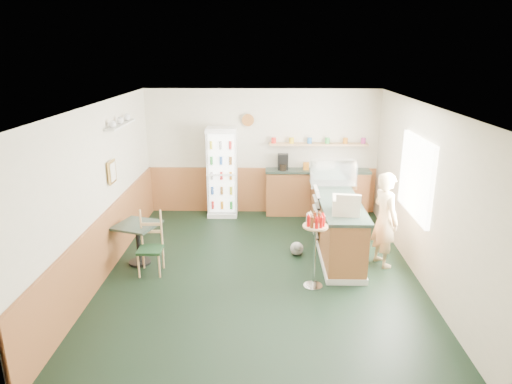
{
  "coord_description": "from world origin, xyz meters",
  "views": [
    {
      "loc": [
        0.08,
        -6.71,
        3.47
      ],
      "look_at": [
        -0.08,
        0.6,
        1.19
      ],
      "focal_mm": 32.0,
      "sensor_mm": 36.0,
      "label": 1
    }
  ],
  "objects_px": {
    "shopkeeper": "(385,220)",
    "display_case": "(333,174)",
    "cash_register": "(346,205)",
    "cafe_table": "(138,236)",
    "cafe_chair": "(151,240)",
    "drinks_fridge": "(222,172)",
    "condiment_stand": "(315,238)"
  },
  "relations": [
    {
      "from": "display_case",
      "to": "condiment_stand",
      "type": "bearing_deg",
      "value": -104.64
    },
    {
      "from": "cash_register",
      "to": "cafe_chair",
      "type": "xyz_separation_m",
      "value": [
        -3.11,
        -0.07,
        -0.6
      ]
    },
    {
      "from": "display_case",
      "to": "condiment_stand",
      "type": "relative_size",
      "value": 0.72
    },
    {
      "from": "condiment_stand",
      "to": "cafe_table",
      "type": "bearing_deg",
      "value": 165.51
    },
    {
      "from": "display_case",
      "to": "cafe_table",
      "type": "distance_m",
      "value": 3.71
    },
    {
      "from": "cash_register",
      "to": "cafe_chair",
      "type": "bearing_deg",
      "value": -170.81
    },
    {
      "from": "cash_register",
      "to": "cafe_table",
      "type": "height_order",
      "value": "cash_register"
    },
    {
      "from": "cafe_table",
      "to": "cafe_chair",
      "type": "relative_size",
      "value": 0.8
    },
    {
      "from": "drinks_fridge",
      "to": "cash_register",
      "type": "xyz_separation_m",
      "value": [
        2.2,
        -2.63,
        0.17
      ]
    },
    {
      "from": "condiment_stand",
      "to": "cafe_chair",
      "type": "xyz_separation_m",
      "value": [
        -2.58,
        0.48,
        -0.27
      ]
    },
    {
      "from": "cafe_chair",
      "to": "shopkeeper",
      "type": "bearing_deg",
      "value": 3.19
    },
    {
      "from": "cash_register",
      "to": "condiment_stand",
      "type": "distance_m",
      "value": 0.83
    },
    {
      "from": "cash_register",
      "to": "shopkeeper",
      "type": "height_order",
      "value": "shopkeeper"
    },
    {
      "from": "display_case",
      "to": "cafe_table",
      "type": "xyz_separation_m",
      "value": [
        -3.4,
        -1.29,
        -0.75
      ]
    },
    {
      "from": "cash_register",
      "to": "condiment_stand",
      "type": "relative_size",
      "value": 0.38
    },
    {
      "from": "cash_register",
      "to": "cafe_table",
      "type": "xyz_separation_m",
      "value": [
        -3.4,
        0.19,
        -0.63
      ]
    },
    {
      "from": "cafe_table",
      "to": "cafe_chair",
      "type": "distance_m",
      "value": 0.39
    },
    {
      "from": "shopkeeper",
      "to": "drinks_fridge",
      "type": "bearing_deg",
      "value": 31.4
    },
    {
      "from": "display_case",
      "to": "cash_register",
      "type": "bearing_deg",
      "value": -90.0
    },
    {
      "from": "cafe_table",
      "to": "cafe_chair",
      "type": "height_order",
      "value": "cafe_chair"
    },
    {
      "from": "display_case",
      "to": "condiment_stand",
      "type": "distance_m",
      "value": 2.15
    },
    {
      "from": "shopkeeper",
      "to": "display_case",
      "type": "bearing_deg",
      "value": 10.36
    },
    {
      "from": "condiment_stand",
      "to": "cafe_table",
      "type": "distance_m",
      "value": 2.98
    },
    {
      "from": "shopkeeper",
      "to": "cafe_table",
      "type": "height_order",
      "value": "shopkeeper"
    },
    {
      "from": "condiment_stand",
      "to": "display_case",
      "type": "bearing_deg",
      "value": 75.36
    },
    {
      "from": "drinks_fridge",
      "to": "shopkeeper",
      "type": "xyz_separation_m",
      "value": [
        2.9,
        -2.39,
        -0.16
      ]
    },
    {
      "from": "condiment_stand",
      "to": "shopkeeper",
      "type": "bearing_deg",
      "value": 33.0
    },
    {
      "from": "drinks_fridge",
      "to": "condiment_stand",
      "type": "relative_size",
      "value": 1.64
    },
    {
      "from": "drinks_fridge",
      "to": "display_case",
      "type": "bearing_deg",
      "value": -27.57
    },
    {
      "from": "cafe_table",
      "to": "cafe_chair",
      "type": "bearing_deg",
      "value": -42.25
    },
    {
      "from": "cafe_chair",
      "to": "condiment_stand",
      "type": "bearing_deg",
      "value": -12.15
    },
    {
      "from": "drinks_fridge",
      "to": "cash_register",
      "type": "height_order",
      "value": "drinks_fridge"
    }
  ]
}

